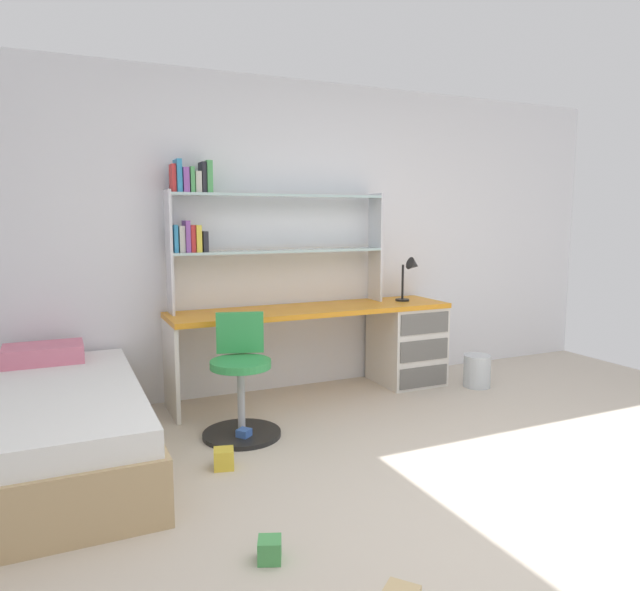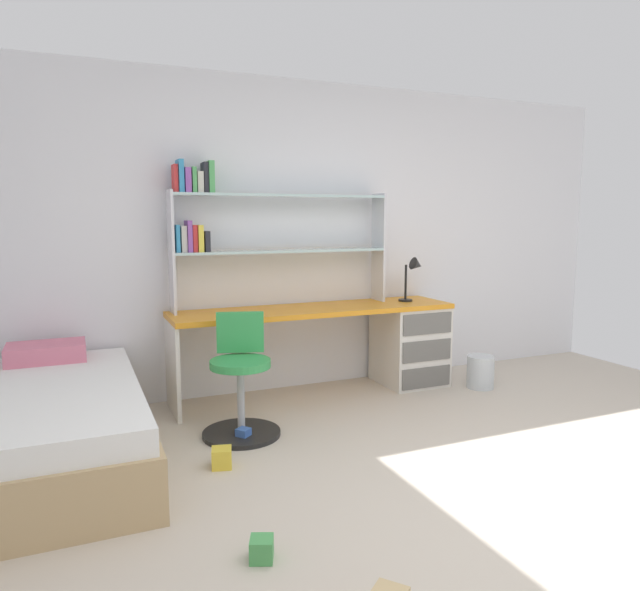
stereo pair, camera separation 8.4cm
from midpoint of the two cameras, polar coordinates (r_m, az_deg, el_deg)
name	(u,v)px [view 2 (the right image)]	position (r m, az deg, el deg)	size (l,w,h in m)	color
ground_plane	(526,539)	(3.03, 20.44, -21.56)	(6.19, 6.30, 0.02)	beige
room_shell	(173,248)	(3.25, -13.57, 4.59)	(6.19, 6.30, 2.56)	silver
desk	(383,339)	(4.99, 6.74, -4.25)	(2.32, 0.56, 0.73)	orange
bookshelf_hutch	(250,222)	(4.58, -6.39, 7.20)	(1.78, 0.22, 1.14)	silver
desk_lamp	(414,272)	(5.03, 9.76, 2.30)	(0.20, 0.17, 0.38)	black
swivel_chair	(241,387)	(3.92, -7.21, -8.99)	(0.52, 0.52, 0.81)	black
bed_platform	(45,427)	(3.77, -24.89, -11.70)	(1.10, 1.89, 0.60)	tan
waste_bin	(480,372)	(5.16, 16.01, -7.26)	(0.23, 0.23, 0.28)	silver
toy_block_yellow_1	(222,458)	(3.53, -8.98, -15.55)	(0.11, 0.11, 0.11)	gold
toy_block_blue_3	(243,434)	(3.90, -6.94, -13.45)	(0.08, 0.08, 0.08)	#3860B7
toy_block_green_4	(262,549)	(2.68, -4.81, -23.69)	(0.10, 0.10, 0.10)	#479E51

